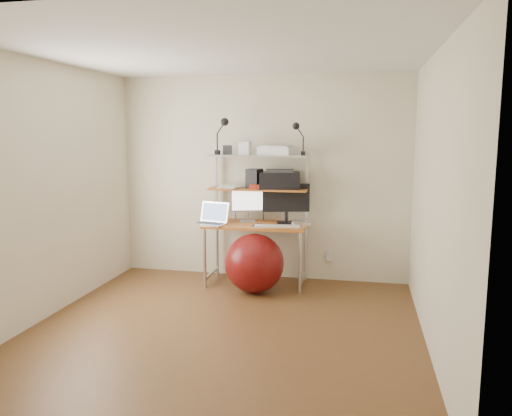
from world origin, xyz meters
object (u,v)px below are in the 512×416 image
(monitor_black, at_px, (286,200))
(printer, at_px, (280,180))
(monitor_silver, at_px, (248,201))
(laptop, at_px, (213,219))
(exercise_ball, at_px, (254,263))

(monitor_black, distance_m, printer, 0.25)
(printer, bearing_deg, monitor_black, -30.13)
(monitor_silver, distance_m, printer, 0.48)
(monitor_silver, xyz_separation_m, laptop, (-0.37, -0.26, -0.19))
(exercise_ball, bearing_deg, monitor_black, 54.36)
(monitor_black, relative_size, laptop, 1.31)
(monitor_silver, bearing_deg, printer, -18.67)
(monitor_silver, distance_m, laptop, 0.49)
(printer, distance_m, exercise_ball, 1.04)
(laptop, bearing_deg, monitor_silver, 49.77)
(laptop, height_order, exercise_ball, laptop)
(monitor_black, bearing_deg, printer, 144.61)
(monitor_black, xyz_separation_m, exercise_ball, (-0.30, -0.41, -0.68))
(monitor_silver, relative_size, exercise_ball, 0.68)
(monitor_silver, relative_size, monitor_black, 0.83)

